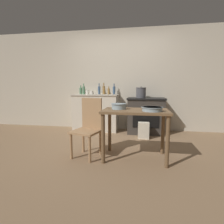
% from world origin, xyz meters
% --- Properties ---
extents(ground_plane, '(14.00, 14.00, 0.00)m').
position_xyz_m(ground_plane, '(0.00, 0.00, 0.00)').
color(ground_plane, '#896B4C').
extents(wall_back, '(8.00, 0.07, 2.55)m').
position_xyz_m(wall_back, '(0.00, 1.58, 1.27)').
color(wall_back, beige).
rests_on(wall_back, ground_plane).
extents(counter_cabinet, '(1.14, 0.53, 0.92)m').
position_xyz_m(counter_cabinet, '(-0.56, 1.30, 0.46)').
color(counter_cabinet, beige).
rests_on(counter_cabinet, ground_plane).
extents(stove, '(0.88, 0.63, 0.85)m').
position_xyz_m(stove, '(0.69, 1.25, 0.43)').
color(stove, '#38332D').
rests_on(stove, ground_plane).
extents(work_table, '(0.98, 0.62, 0.76)m').
position_xyz_m(work_table, '(0.50, -0.36, 0.63)').
color(work_table, brown).
rests_on(work_table, ground_plane).
extents(chair, '(0.49, 0.49, 0.92)m').
position_xyz_m(chair, '(-0.24, -0.37, 0.48)').
color(chair, '#A87F56').
rests_on(chair, ground_plane).
extents(flour_sack, '(0.24, 0.17, 0.35)m').
position_xyz_m(flour_sack, '(0.64, 0.74, 0.18)').
color(flour_sack, beige).
rests_on(flour_sack, ground_plane).
extents(stock_pot, '(0.24, 0.24, 0.27)m').
position_xyz_m(stock_pot, '(0.57, 1.24, 0.97)').
color(stock_pot, '#4C4C51').
rests_on(stock_pot, stove).
extents(mixing_bowl_large, '(0.24, 0.24, 0.09)m').
position_xyz_m(mixing_bowl_large, '(0.24, -0.32, 0.81)').
color(mixing_bowl_large, '#93A8B2').
rests_on(mixing_bowl_large, work_table).
extents(mixing_bowl_small, '(0.30, 0.30, 0.06)m').
position_xyz_m(mixing_bowl_small, '(0.73, -0.48, 0.79)').
color(mixing_bowl_small, '#93A8B2').
rests_on(mixing_bowl_small, work_table).
extents(bottle_far_left, '(0.07, 0.07, 0.27)m').
position_xyz_m(bottle_far_left, '(-0.88, 1.34, 1.03)').
color(bottle_far_left, '#517F5B').
rests_on(bottle_far_left, counter_cabinet).
extents(bottle_left, '(0.07, 0.07, 0.23)m').
position_xyz_m(bottle_left, '(-1.00, 1.46, 1.01)').
color(bottle_left, '#517F5B').
rests_on(bottle_left, counter_cabinet).
extents(bottle_mid_left, '(0.06, 0.06, 0.27)m').
position_xyz_m(bottle_mid_left, '(-0.49, 1.42, 1.03)').
color(bottle_mid_left, '#3D5675').
rests_on(bottle_mid_left, counter_cabinet).
extents(bottle_center_left, '(0.07, 0.07, 0.29)m').
position_xyz_m(bottle_center_left, '(-0.37, 1.42, 1.03)').
color(bottle_center_left, olive).
rests_on(bottle_center_left, counter_cabinet).
extents(bottle_center, '(0.06, 0.06, 0.27)m').
position_xyz_m(bottle_center, '(-0.11, 1.43, 1.02)').
color(bottle_center, '#3D5675').
rests_on(bottle_center, counter_cabinet).
extents(bottle_center_right, '(0.06, 0.06, 0.20)m').
position_xyz_m(bottle_center_right, '(-0.23, 1.35, 1.00)').
color(bottle_center_right, olive).
rests_on(bottle_center_right, counter_cabinet).
extents(cup_mid_right, '(0.08, 0.08, 0.09)m').
position_xyz_m(cup_mid_right, '(-0.63, 1.21, 0.96)').
color(cup_mid_right, silver).
rests_on(cup_mid_right, counter_cabinet).
extents(cup_right, '(0.09, 0.09, 0.10)m').
position_xyz_m(cup_right, '(-0.75, 1.24, 0.97)').
color(cup_right, silver).
rests_on(cup_right, counter_cabinet).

